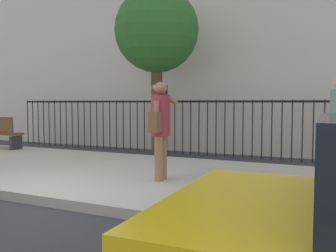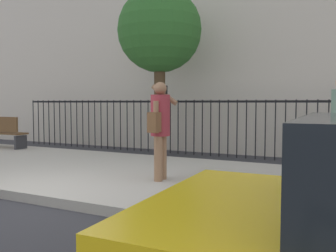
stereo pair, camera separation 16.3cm
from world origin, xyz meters
name	(u,v)px [view 2 (the right image)]	position (x,y,z in m)	size (l,w,h in m)	color
ground_plane	(22,202)	(0.00, 0.00, 0.00)	(60.00, 60.00, 0.00)	#333338
sidewalk	(108,173)	(0.00, 2.20, 0.07)	(28.00, 4.40, 0.15)	#B2ADA3
iron_fence	(182,120)	(0.00, 5.90, 1.02)	(12.03, 0.04, 1.60)	black
pedestrian_on_phone	(160,123)	(1.46, 1.74, 1.16)	(0.51, 0.67, 1.73)	#936B4C
street_bench	(2,131)	(-4.95, 3.67, 0.65)	(1.60, 0.45, 0.95)	brown
street_tree_near	(160,32)	(-0.18, 4.84, 3.40)	(2.24, 2.24, 4.57)	#4C3823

